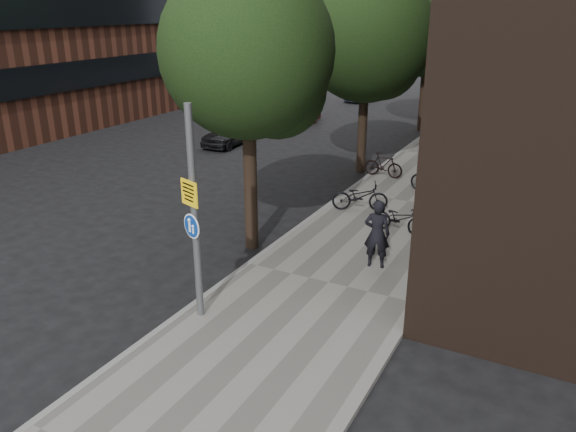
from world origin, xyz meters
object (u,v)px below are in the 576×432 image
Objects in this scene: signpost at (195,215)px; parked_car_near at (230,132)px; parked_bike_facade_near at (400,218)px; pedestrian at (377,234)px.

parked_car_near is (-8.25, 13.77, -1.81)m from signpost.
parked_car_near is at bearing 61.46° from parked_bike_facade_near.
signpost reaches higher than parked_car_near.
pedestrian reaches higher than parked_bike_facade_near.
parked_bike_facade_near is 0.47× the size of parked_car_near.
signpost is at bearing 45.09° from pedestrian.
signpost is 16.16m from parked_car_near.
signpost is 4.94m from pedestrian.
parked_car_near is at bearing -54.64° from pedestrian.
parked_car_near is (-10.64, 7.29, 0.05)m from parked_bike_facade_near.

